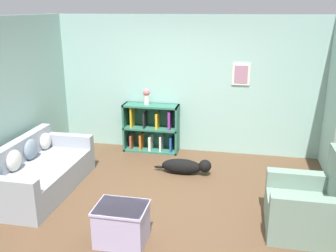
{
  "coord_description": "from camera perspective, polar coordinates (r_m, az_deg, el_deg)",
  "views": [
    {
      "loc": [
        1.04,
        -4.73,
        2.7
      ],
      "look_at": [
        0.0,
        0.4,
        1.05
      ],
      "focal_mm": 40.0,
      "sensor_mm": 36.0,
      "label": 1
    }
  ],
  "objects": [
    {
      "name": "wall_back",
      "position": [
        7.2,
        2.96,
        6.26
      ],
      "size": [
        5.6,
        0.13,
        2.6
      ],
      "color": "#93BCB2",
      "rests_on": "ground_plane"
    },
    {
      "name": "bookshelf",
      "position": [
        7.33,
        -2.5,
        -0.4
      ],
      "size": [
        1.07,
        0.35,
        0.94
      ],
      "color": "#2D6B56",
      "rests_on": "ground_plane"
    },
    {
      "name": "ground_plane",
      "position": [
        5.55,
        -0.84,
        -11.64
      ],
      "size": [
        14.0,
        14.0,
        0.0
      ],
      "primitive_type": "plane",
      "color": "brown"
    },
    {
      "name": "coffee_table",
      "position": [
        4.65,
        -7.07,
        -14.47
      ],
      "size": [
        0.61,
        0.49,
        0.47
      ],
      "color": "#ADA3CC",
      "rests_on": "ground_plane"
    },
    {
      "name": "dog",
      "position": [
        6.39,
        2.72,
        -6.15
      ],
      "size": [
        1.0,
        0.24,
        0.28
      ],
      "color": "black",
      "rests_on": "ground_plane"
    },
    {
      "name": "recliner_chair",
      "position": [
        5.08,
        21.05,
        -11.27
      ],
      "size": [
        0.94,
        0.9,
        1.05
      ],
      "color": "gray",
      "rests_on": "ground_plane"
    },
    {
      "name": "couch",
      "position": [
        6.12,
        -19.26,
        -6.78
      ],
      "size": [
        0.95,
        1.94,
        0.77
      ],
      "color": "#9399A3",
      "rests_on": "ground_plane"
    },
    {
      "name": "vase",
      "position": [
        7.15,
        -3.3,
        4.64
      ],
      "size": [
        0.14,
        0.14,
        0.31
      ],
      "color": "silver",
      "rests_on": "bookshelf"
    }
  ]
}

